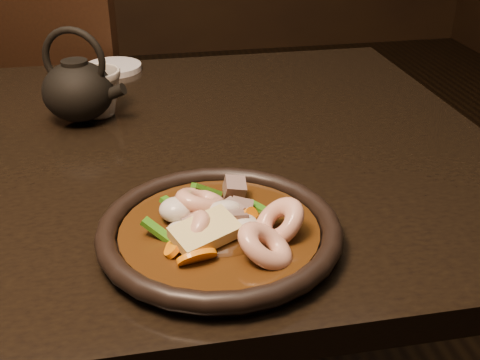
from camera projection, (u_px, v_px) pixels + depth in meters
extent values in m
cylinder|color=black|center=(337.00, 210.00, 1.53)|extent=(0.06, 0.06, 0.71)
cube|color=black|center=(86.00, 129.00, 1.72)|extent=(0.60, 0.60, 0.04)
cylinder|color=black|center=(172.00, 180.00, 1.95)|extent=(0.04, 0.04, 0.44)
cylinder|color=black|center=(128.00, 243.00, 1.64)|extent=(0.04, 0.04, 0.44)
cylinder|color=black|center=(70.00, 168.00, 2.03)|extent=(0.04, 0.04, 0.44)
cylinder|color=black|center=(8.00, 226.00, 1.71)|extent=(0.04, 0.04, 0.44)
cube|color=black|center=(33.00, 62.00, 1.42)|extent=(0.40, 0.21, 0.47)
cylinder|color=black|center=(220.00, 238.00, 0.71)|extent=(0.26, 0.26, 0.01)
torus|color=black|center=(219.00, 230.00, 0.70)|extent=(0.29, 0.29, 0.02)
cylinder|color=#351D09|center=(219.00, 232.00, 0.70)|extent=(0.23, 0.23, 0.01)
ellipsoid|color=#351D09|center=(219.00, 232.00, 0.70)|extent=(0.13, 0.12, 0.04)
torus|color=#DCA88B|center=(201.00, 201.00, 0.73)|extent=(0.08, 0.08, 0.04)
torus|color=#DCA88B|center=(279.00, 223.00, 0.69)|extent=(0.07, 0.07, 0.05)
torus|color=#DCA88B|center=(265.00, 246.00, 0.65)|extent=(0.08, 0.08, 0.05)
torus|color=#DCA88B|center=(190.00, 235.00, 0.68)|extent=(0.06, 0.06, 0.06)
cube|color=#7D655B|center=(220.00, 227.00, 0.70)|extent=(0.03, 0.04, 0.03)
cube|color=#7D655B|center=(193.00, 222.00, 0.71)|extent=(0.03, 0.04, 0.03)
cube|color=#7D655B|center=(201.00, 242.00, 0.66)|extent=(0.03, 0.03, 0.03)
cube|color=#7D655B|center=(230.00, 213.00, 0.72)|extent=(0.04, 0.04, 0.03)
cube|color=#7D655B|center=(235.00, 188.00, 0.76)|extent=(0.03, 0.03, 0.03)
cube|color=#7D655B|center=(234.00, 221.00, 0.70)|extent=(0.03, 0.03, 0.03)
cube|color=#7D655B|center=(241.00, 211.00, 0.72)|extent=(0.03, 0.03, 0.03)
cylinder|color=orange|center=(175.00, 244.00, 0.67)|extent=(0.05, 0.05, 0.03)
cylinder|color=orange|center=(250.00, 220.00, 0.70)|extent=(0.05, 0.05, 0.04)
cylinder|color=orange|center=(226.00, 230.00, 0.68)|extent=(0.05, 0.05, 0.04)
cylinder|color=orange|center=(197.00, 257.00, 0.64)|extent=(0.05, 0.04, 0.04)
cylinder|color=orange|center=(234.00, 217.00, 0.72)|extent=(0.05, 0.05, 0.03)
cube|color=#337716|center=(212.00, 230.00, 0.69)|extent=(0.02, 0.04, 0.01)
cube|color=#337716|center=(158.00, 231.00, 0.68)|extent=(0.04, 0.03, 0.03)
cube|color=#337716|center=(262.00, 210.00, 0.73)|extent=(0.04, 0.04, 0.01)
cube|color=#337716|center=(207.00, 189.00, 0.75)|extent=(0.04, 0.02, 0.03)
cube|color=#337716|center=(227.00, 230.00, 0.69)|extent=(0.04, 0.01, 0.01)
cube|color=#337716|center=(175.00, 207.00, 0.73)|extent=(0.04, 0.04, 0.02)
ellipsoid|color=beige|center=(182.00, 230.00, 0.70)|extent=(0.04, 0.03, 0.02)
ellipsoid|color=beige|center=(225.00, 224.00, 0.70)|extent=(0.05, 0.02, 0.02)
ellipsoid|color=beige|center=(200.00, 200.00, 0.76)|extent=(0.03, 0.02, 0.02)
ellipsoid|color=beige|center=(219.00, 223.00, 0.70)|extent=(0.04, 0.02, 0.02)
ellipsoid|color=beige|center=(177.00, 210.00, 0.71)|extent=(0.04, 0.04, 0.03)
ellipsoid|color=beige|center=(239.00, 225.00, 0.69)|extent=(0.04, 0.04, 0.02)
ellipsoid|color=beige|center=(224.00, 209.00, 0.71)|extent=(0.04, 0.02, 0.02)
cube|color=#DDCE84|center=(205.00, 232.00, 0.66)|extent=(0.08, 0.07, 0.03)
cylinder|color=silver|center=(113.00, 67.00, 1.27)|extent=(0.12, 0.12, 0.01)
imported|color=beige|center=(97.00, 91.00, 1.04)|extent=(0.11, 0.10, 0.09)
ellipsoid|color=black|center=(78.00, 91.00, 1.01)|extent=(0.12, 0.12, 0.10)
cylinder|color=black|center=(75.00, 66.00, 0.99)|extent=(0.04, 0.04, 0.02)
cylinder|color=black|center=(111.00, 94.00, 1.00)|extent=(0.06, 0.04, 0.04)
torus|color=black|center=(74.00, 60.00, 0.98)|extent=(0.11, 0.05, 0.11)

